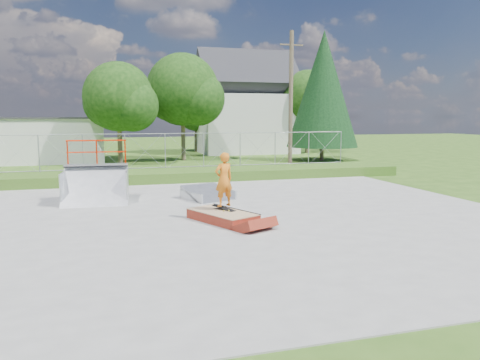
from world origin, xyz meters
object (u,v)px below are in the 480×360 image
object	(u,v)px
grind_box	(222,217)
skater	(224,182)
quarter_pipe	(95,173)
flat_bank_ramp	(208,194)

from	to	relation	value
grind_box	skater	world-z (taller)	skater
grind_box	quarter_pipe	size ratio (longest dim) A/B	1.10
flat_bank_ramp	skater	distance (m)	3.80
quarter_pipe	skater	size ratio (longest dim) A/B	1.39
quarter_pipe	flat_bank_ramp	xyz separation A→B (m)	(4.08, -0.34, -0.89)
grind_box	quarter_pipe	distance (m)	5.67
flat_bank_ramp	quarter_pipe	bearing A→B (deg)	155.40
flat_bank_ramp	skater	world-z (taller)	skater
grind_box	flat_bank_ramp	bearing A→B (deg)	59.26
flat_bank_ramp	skater	xyz separation A→B (m)	(-0.31, -3.66, 0.95)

